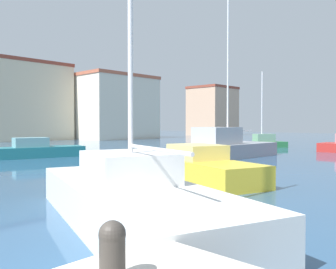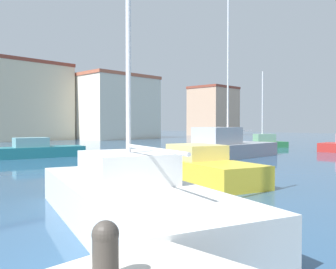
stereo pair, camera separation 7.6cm
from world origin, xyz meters
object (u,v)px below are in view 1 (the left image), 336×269
(sailboat_white_far_right, at_px, (131,198))
(motorboat_yellow_center_channel, at_px, (189,166))
(motorboat_teal_far_left, at_px, (34,150))
(sailboat_green_inner_mooring, at_px, (262,142))
(sailboat_grey_distant_north, at_px, (225,147))
(mooring_bollard, at_px, (112,248))

(sailboat_white_far_right, height_order, motorboat_yellow_center_channel, sailboat_white_far_right)
(sailboat_white_far_right, distance_m, motorboat_teal_far_left, 19.15)
(sailboat_white_far_right, distance_m, motorboat_yellow_center_channel, 7.66)
(motorboat_teal_far_left, height_order, sailboat_green_inner_mooring, sailboat_green_inner_mooring)
(sailboat_grey_distant_north, xyz_separation_m, motorboat_yellow_center_channel, (-9.10, -4.34, -0.23))
(mooring_bollard, xyz_separation_m, motorboat_teal_far_left, (9.91, 21.87, -0.69))
(mooring_bollard, relative_size, sailboat_green_inner_mooring, 0.07)
(sailboat_grey_distant_north, distance_m, motorboat_teal_far_left, 13.59)
(motorboat_yellow_center_channel, bearing_deg, sailboat_grey_distant_north, 25.48)
(sailboat_grey_distant_north, xyz_separation_m, sailboat_green_inner_mooring, (11.80, 3.63, -0.21))
(sailboat_grey_distant_north, bearing_deg, motorboat_yellow_center_channel, -154.52)
(sailboat_grey_distant_north, bearing_deg, sailboat_white_far_right, -152.60)
(sailboat_grey_distant_north, relative_size, sailboat_green_inner_mooring, 1.58)
(mooring_bollard, height_order, motorboat_teal_far_left, mooring_bollard)
(sailboat_grey_distant_north, distance_m, sailboat_white_far_right, 17.73)
(sailboat_grey_distant_north, distance_m, motorboat_yellow_center_channel, 10.09)
(motorboat_yellow_center_channel, bearing_deg, sailboat_white_far_right, -150.08)
(mooring_bollard, xyz_separation_m, sailboat_white_far_right, (3.49, 3.83, -0.58))
(motorboat_teal_far_left, bearing_deg, mooring_bollard, -114.37)
(sailboat_grey_distant_north, height_order, motorboat_yellow_center_channel, sailboat_grey_distant_north)
(mooring_bollard, height_order, sailboat_green_inner_mooring, sailboat_green_inner_mooring)
(motorboat_yellow_center_channel, bearing_deg, sailboat_green_inner_mooring, 20.88)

